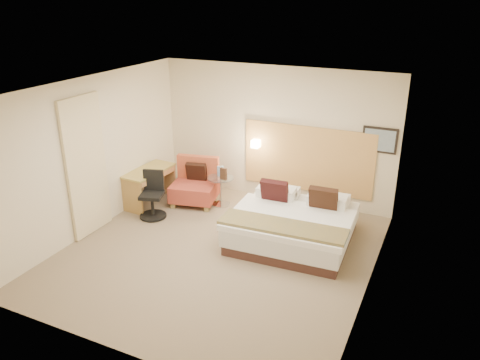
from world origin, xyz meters
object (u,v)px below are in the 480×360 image
at_px(bed, 293,224).
at_px(desk_chair, 153,199).
at_px(lounge_chair, 195,185).
at_px(side_table, 221,190).
at_px(desk, 150,177).

distance_m(bed, desk_chair, 2.71).
xyz_separation_m(lounge_chair, side_table, (0.53, 0.10, -0.04)).
bearing_deg(desk_chair, desk, 128.73).
bearing_deg(bed, desk_chair, -175.03).
distance_m(desk, desk_chair, 0.64).
height_order(lounge_chair, desk, lounge_chair).
xyz_separation_m(bed, desk_chair, (-2.70, -0.23, 0.05)).
xyz_separation_m(bed, desk, (-3.08, 0.24, 0.25)).
bearing_deg(lounge_chair, bed, -16.21).
xyz_separation_m(lounge_chair, desk_chair, (-0.39, -0.91, 0.00)).
bearing_deg(bed, side_table, 156.62).
relative_size(lounge_chair, desk, 0.85).
distance_m(bed, side_table, 1.94).
height_order(lounge_chair, desk_chair, lounge_chair).
relative_size(bed, side_table, 3.39).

